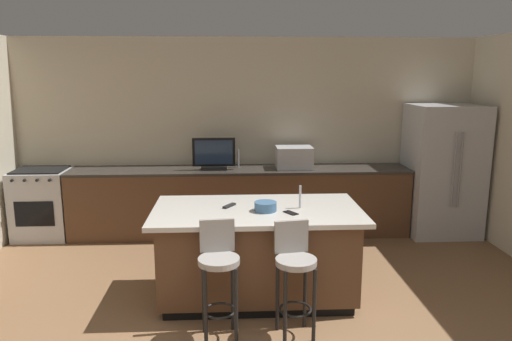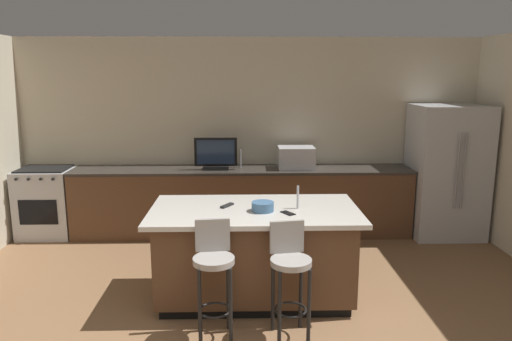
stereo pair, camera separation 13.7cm
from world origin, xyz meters
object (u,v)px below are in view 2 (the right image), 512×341
object	(u,v)px
tv_remote	(227,206)
cell_phone	(288,213)
bar_stool_right	(290,270)
microwave	(296,158)
refrigerator	(446,171)
kitchen_island	(255,253)
range_oven	(47,202)
tv_monitor	(216,155)
bar_stool_left	(214,269)
fruit_bowl	(263,207)

from	to	relation	value
tv_remote	cell_phone	bearing A→B (deg)	9.97
bar_stool_right	microwave	bearing A→B (deg)	73.79
refrigerator	tv_remote	world-z (taller)	refrigerator
kitchen_island	range_oven	xyz separation A→B (m)	(-2.75, 1.93, -0.00)
kitchen_island	tv_remote	distance (m)	0.53
tv_monitor	microwave	bearing A→B (deg)	2.78
microwave	refrigerator	bearing A→B (deg)	-2.54
range_oven	microwave	size ratio (longest dim) A/B	1.94
bar_stool_left	tv_monitor	bearing A→B (deg)	86.48
bar_stool_left	fruit_bowl	size ratio (longest dim) A/B	4.77
microwave	fruit_bowl	xyz separation A→B (m)	(-0.52, -2.01, -0.10)
range_oven	tv_remote	bearing A→B (deg)	-36.59
tv_monitor	tv_remote	bearing A→B (deg)	-83.45
bar_stool_left	refrigerator	bearing A→B (deg)	34.34
kitchen_island	refrigerator	world-z (taller)	refrigerator
range_oven	bar_stool_left	size ratio (longest dim) A/B	0.94
range_oven	tv_monitor	xyz separation A→B (m)	(2.28, -0.05, 0.64)
microwave	tv_remote	world-z (taller)	microwave
range_oven	fruit_bowl	bearing A→B (deg)	-35.41
tv_remote	bar_stool_right	bearing A→B (deg)	-20.99
microwave	kitchen_island	bearing A→B (deg)	-107.26
microwave	tv_monitor	bearing A→B (deg)	-177.22
bar_stool_right	bar_stool_left	bearing A→B (deg)	171.55
kitchen_island	fruit_bowl	bearing A→B (deg)	-48.32
tv_monitor	bar_stool_left	world-z (taller)	tv_monitor
refrigerator	bar_stool_left	world-z (taller)	refrigerator
range_oven	refrigerator	bearing A→B (deg)	-0.94
range_oven	bar_stool_left	xyz separation A→B (m)	(2.40, -2.62, 0.13)
bar_stool_right	fruit_bowl	distance (m)	0.73
kitchen_island	tv_monitor	xyz separation A→B (m)	(-0.47, 1.87, 0.64)
tv_monitor	tv_remote	xyz separation A→B (m)	(0.21, -1.80, -0.19)
kitchen_island	bar_stool_left	bearing A→B (deg)	-116.97
kitchen_island	range_oven	distance (m)	3.36
range_oven	cell_phone	bearing A→B (deg)	-34.46
kitchen_island	tv_remote	bearing A→B (deg)	163.26
range_oven	microwave	bearing A→B (deg)	0.02
tv_monitor	tv_remote	size ratio (longest dim) A/B	3.30
fruit_bowl	cell_phone	size ratio (longest dim) A/B	1.38
tv_monitor	bar_stool_right	bearing A→B (deg)	-73.73
kitchen_island	range_oven	size ratio (longest dim) A/B	2.13
refrigerator	tv_monitor	bearing A→B (deg)	179.31
kitchen_island	microwave	distance (m)	2.10
tv_monitor	bar_stool_left	xyz separation A→B (m)	(0.12, -2.57, -0.51)
cell_phone	bar_stool_right	bearing A→B (deg)	-125.22
microwave	bar_stool_right	xyz separation A→B (m)	(-0.32, -2.61, -0.48)
bar_stool_left	tv_remote	world-z (taller)	bar_stool_left
range_oven	fruit_bowl	world-z (taller)	fruit_bowl
range_oven	bar_stool_left	bearing A→B (deg)	-47.47
refrigerator	cell_phone	distance (m)	3.06
refrigerator	tv_remote	distance (m)	3.37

